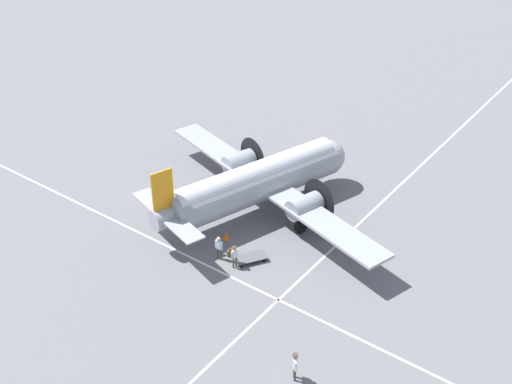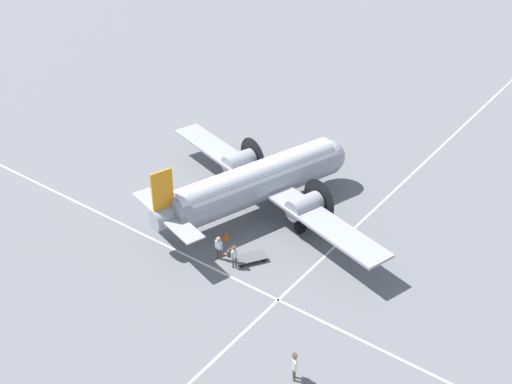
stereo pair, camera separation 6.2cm
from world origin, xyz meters
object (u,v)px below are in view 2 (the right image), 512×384
Objects in this scene: passenger_boarding at (219,246)px; baggage_cart at (250,257)px; crew_foreground at (294,364)px; airliner_main at (261,180)px; suitcase_near_door at (230,252)px; ramp_agent at (234,254)px; traffic_cone at (226,236)px.

passenger_boarding is 2.29m from baggage_cart.
crew_foreground is at bearing -98.27° from baggage_cart.
airliner_main is 12.84× the size of passenger_boarding.
airliner_main reaches higher than baggage_cart.
crew_foreground is at bearing -124.09° from suitcase_near_door.
baggage_cart is at bearing -7.13° from ramp_agent.
passenger_boarding is at bearing 152.77° from baggage_cart.
suitcase_near_door is (0.74, -0.33, -0.86)m from passenger_boarding.
ramp_agent is 0.69× the size of baggage_cart.
ramp_agent is at bearing -130.95° from traffic_cone.
passenger_boarding is (5.78, 9.96, -0.04)m from crew_foreground.
airliner_main is 6.49m from suitcase_near_door.
crew_foreground is at bearing -125.44° from traffic_cone.
airliner_main is 5.06m from traffic_cone.
crew_foreground is at bearing -30.84° from passenger_boarding.
passenger_boarding is 1.09× the size of ramp_agent.
passenger_boarding is 0.75× the size of baggage_cart.
suitcase_near_door is 0.89× the size of traffic_cone.
traffic_cone is (1.00, 2.93, 0.00)m from baggage_cart.
suitcase_near_door is (6.52, 9.63, -0.90)m from crew_foreground.
traffic_cone is at bearing 116.95° from passenger_boarding.
airliner_main is 12.72× the size of crew_foreground.
suitcase_near_door is at bearing 65.33° from passenger_boarding.
baggage_cart is (0.35, -1.50, 0.03)m from suitcase_near_door.
passenger_boarding reaches higher than traffic_cone.
passenger_boarding is (-6.56, -1.25, -1.54)m from airliner_main.
baggage_cart is at bearing 8.97° from crew_foreground.
ramp_agent is 1.45m from baggage_cart.
airliner_main is at bearing 1.99° from traffic_cone.
airliner_main is 43.74× the size of suitcase_near_door.
crew_foreground reaches higher than ramp_agent.
airliner_main is at bearing 100.08° from passenger_boarding.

